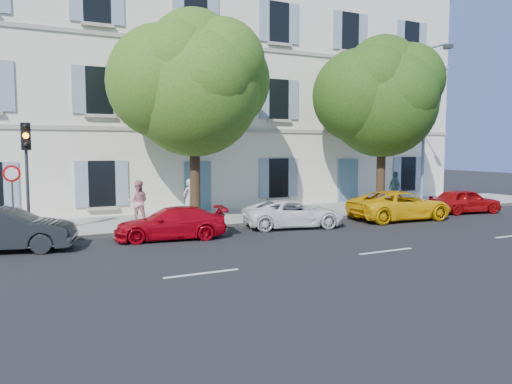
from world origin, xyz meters
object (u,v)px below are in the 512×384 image
traffic_light (26,155)px  car_dark_sedan (5,230)px  car_red_coupe (171,223)px  pedestrian_c (395,189)px  car_white_coupe (294,213)px  pedestrian_a (189,200)px  car_yellow_supercar (400,205)px  car_red_hatchback (465,201)px  pedestrian_b (138,202)px  road_sign (12,186)px  street_lamp (426,118)px  tree_right (382,103)px  tree_left (194,90)px

traffic_light → car_dark_sedan: bearing=-118.7°
car_red_coupe → pedestrian_c: pedestrian_c is taller
car_white_coupe → traffic_light: bearing=94.6°
car_red_coupe → pedestrian_a: 3.40m
car_dark_sedan → traffic_light: (0.74, 1.35, 2.25)m
car_yellow_supercar → car_red_hatchback: 4.37m
car_dark_sedan → car_white_coupe: 10.25m
car_red_hatchback → pedestrian_b: pedestrian_b is taller
road_sign → pedestrian_a: road_sign is taller
street_lamp → pedestrian_a: bearing=175.3°
tree_right → pedestrian_b: (-11.51, 0.99, -4.27)m
car_red_hatchback → pedestrian_c: size_ratio=1.96×
road_sign → pedestrian_a: 6.70m
car_white_coupe → pedestrian_b: 6.21m
pedestrian_b → car_red_hatchback: bearing=-172.7°
traffic_light → car_yellow_supercar: bearing=-6.5°
car_white_coupe → pedestrian_c: bearing=-57.7°
car_red_hatchback → tree_left: bearing=89.5°
car_white_coupe → tree_left: (-3.31, 2.24, 4.88)m
car_red_coupe → tree_left: 5.76m
road_sign → pedestrian_c: road_sign is taller
car_red_coupe → pedestrian_b: size_ratio=2.24×
street_lamp → car_red_coupe: bearing=-172.0°
car_white_coupe → pedestrian_b: pedestrian_b is taller
car_white_coupe → street_lamp: bearing=-66.3°
car_dark_sedan → car_yellow_supercar: bearing=-75.8°
pedestrian_b → pedestrian_c: 13.23m
pedestrian_c → car_red_coupe: bearing=113.9°
car_red_coupe → tree_right: 12.27m
car_red_coupe → tree_left: size_ratio=0.47×
car_white_coupe → tree_left: size_ratio=0.49×
car_red_coupe → pedestrian_b: 3.17m
street_lamp → pedestrian_a: (-12.10, 0.99, -3.62)m
car_red_coupe → pedestrian_a: (1.68, 2.92, 0.46)m
car_red_hatchback → traffic_light: (-19.11, 1.41, 2.33)m
car_dark_sedan → car_white_coupe: car_dark_sedan is taller
car_dark_sedan → car_red_coupe: (5.14, -0.26, -0.11)m
car_red_coupe → street_lamp: street_lamp is taller
car_red_hatchback → car_dark_sedan: bearing=99.4°
car_white_coupe → traffic_light: (-9.51, 1.36, 2.37)m
tree_left → tree_right: size_ratio=1.03×
pedestrian_b → car_dark_sedan: bearing=49.2°
car_red_coupe → traffic_light: (-4.40, 1.60, 2.37)m
car_yellow_supercar → tree_left: tree_left is taller
tree_left → pedestrian_b: tree_left is taller
traffic_light → pedestrian_c: (17.25, 1.39, -1.89)m
car_dark_sedan → street_lamp: bearing=-69.5°
car_dark_sedan → pedestrian_a: (6.82, 2.66, 0.34)m
car_red_hatchback → car_red_coupe: bearing=100.3°
car_red_coupe → car_yellow_supercar: bearing=99.4°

